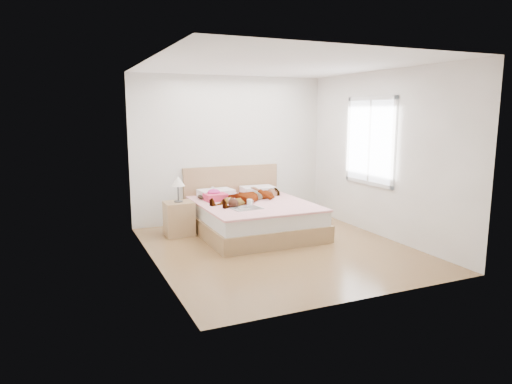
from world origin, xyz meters
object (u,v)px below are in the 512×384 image
at_px(plush_toy, 233,203).
at_px(magazine, 247,208).
at_px(phone, 214,188).
at_px(nightstand, 179,216).
at_px(coffee_mug, 250,202).
at_px(bed, 252,215).
at_px(towel, 215,196).
at_px(woman, 250,194).

bearing_deg(plush_toy, magazine, -52.73).
xyz_separation_m(phone, nightstand, (-0.67, -0.23, -0.37)).
height_order(coffee_mug, nightstand, nightstand).
bearing_deg(bed, coffee_mug, -118.63).
height_order(phone, towel, phone).
xyz_separation_m(woman, nightstand, (-1.17, 0.17, -0.30)).
distance_m(magazine, coffee_mug, 0.28).
distance_m(magazine, nightstand, 1.17).
bearing_deg(bed, nightstand, 166.86).
xyz_separation_m(woman, plush_toy, (-0.45, -0.39, -0.03)).
bearing_deg(phone, coffee_mug, -91.55).
bearing_deg(magazine, woman, 62.88).
bearing_deg(phone, woman, -64.49).
bearing_deg(nightstand, magazine, -41.26).
distance_m(magazine, plush_toy, 0.26).
xyz_separation_m(plush_toy, nightstand, (-0.72, 0.57, -0.26)).
relative_size(bed, coffee_mug, 16.14).
distance_m(coffee_mug, plush_toy, 0.30).
height_order(towel, coffee_mug, towel).
distance_m(coffee_mug, nightstand, 1.17).
bearing_deg(plush_toy, bed, 34.21).
bearing_deg(coffee_mug, nightstand, 152.37).
xyz_separation_m(towel, plush_toy, (0.08, -0.63, -0.00)).
distance_m(towel, nightstand, 0.69).
xyz_separation_m(magazine, coffee_mug, (0.14, 0.23, 0.04)).
height_order(towel, nightstand, nightstand).
relative_size(magazine, coffee_mug, 3.67).
relative_size(phone, coffee_mug, 0.73).
bearing_deg(nightstand, woman, -8.41).
bearing_deg(woman, towel, -139.75).
relative_size(magazine, plush_toy, 1.79).
bearing_deg(bed, phone, 134.25).
bearing_deg(towel, phone, 78.41).
bearing_deg(woman, nightstand, -124.24).
height_order(phone, coffee_mug, phone).
bearing_deg(phone, bed, -71.58).
bearing_deg(towel, nightstand, -174.32).
bearing_deg(phone, plush_toy, -112.36).
bearing_deg(towel, bed, -32.78).
xyz_separation_m(woman, magazine, (-0.30, -0.59, -0.10)).
relative_size(plush_toy, nightstand, 0.28).
height_order(bed, coffee_mug, bed).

